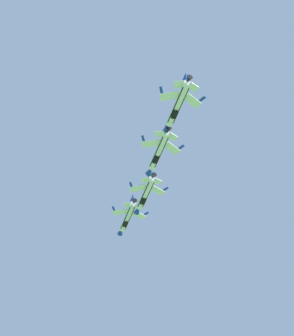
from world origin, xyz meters
name	(u,v)px	position (x,y,z in m)	size (l,w,h in m)	color
fighter_jet_lead	(127,217)	(-39.04, 94.45, 85.83)	(11.76, 13.85, 4.36)	white
fighter_jet_left_wing	(145,194)	(-30.56, 84.81, 84.31)	(11.75, 13.85, 4.38)	white
fighter_jet_right_wing	(158,152)	(-22.63, 70.91, 84.02)	(11.76, 13.85, 4.34)	white
fighter_jet_left_outer	(177,105)	(-14.74, 59.33, 84.65)	(11.76, 13.85, 4.37)	white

